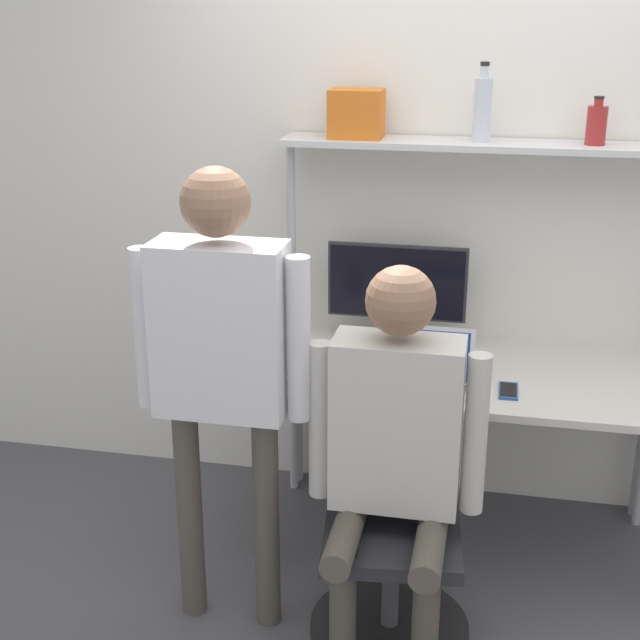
# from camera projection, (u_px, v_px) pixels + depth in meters

# --- Properties ---
(ground_plane) EXTENTS (12.00, 12.00, 0.00)m
(ground_plane) POSITION_uv_depth(u_px,v_px,m) (448.00, 592.00, 3.40)
(ground_plane) COLOR #4C4C51
(wall_back) EXTENTS (8.00, 0.06, 2.70)m
(wall_back) POSITION_uv_depth(u_px,v_px,m) (478.00, 200.00, 3.70)
(wall_back) COLOR silver
(wall_back) RESTS_ON ground_plane
(desk) EXTENTS (1.64, 0.76, 0.75)m
(desk) POSITION_uv_depth(u_px,v_px,m) (464.00, 388.00, 3.54)
(desk) COLOR beige
(desk) RESTS_ON ground_plane
(shelf_unit) EXTENTS (1.56, 0.26, 1.61)m
(shelf_unit) POSITION_uv_depth(u_px,v_px,m) (477.00, 204.00, 3.53)
(shelf_unit) COLOR silver
(shelf_unit) RESTS_ON ground_plane
(monitor) EXTENTS (0.58, 0.18, 0.43)m
(monitor) POSITION_uv_depth(u_px,v_px,m) (397.00, 288.00, 3.71)
(monitor) COLOR #333338
(monitor) RESTS_ON desk
(laptop) EXTENTS (0.32, 0.22, 0.21)m
(laptop) POSITION_uv_depth(u_px,v_px,m) (431.00, 370.00, 3.37)
(laptop) COLOR #BCBCC1
(laptop) RESTS_ON desk
(cell_phone) EXTENTS (0.07, 0.15, 0.01)m
(cell_phone) POSITION_uv_depth(u_px,v_px,m) (508.00, 391.00, 3.32)
(cell_phone) COLOR #264C8C
(cell_phone) RESTS_ON desk
(office_chair) EXTENTS (0.56, 0.56, 0.89)m
(office_chair) POSITION_uv_depth(u_px,v_px,m) (391.00, 565.00, 3.11)
(office_chair) COLOR black
(office_chair) RESTS_ON ground_plane
(person_seated) EXTENTS (0.59, 0.47, 1.36)m
(person_seated) POSITION_uv_depth(u_px,v_px,m) (395.00, 435.00, 2.89)
(person_seated) COLOR #4C473D
(person_seated) RESTS_ON ground_plane
(person_standing) EXTENTS (0.60, 0.22, 1.65)m
(person_standing) POSITION_uv_depth(u_px,v_px,m) (221.00, 347.00, 2.92)
(person_standing) COLOR #4C473D
(person_standing) RESTS_ON ground_plane
(bottle_red) EXTENTS (0.08, 0.08, 0.18)m
(bottle_red) POSITION_uv_depth(u_px,v_px,m) (597.00, 124.00, 3.34)
(bottle_red) COLOR maroon
(bottle_red) RESTS_ON shelf_unit
(bottle_clear) EXTENTS (0.07, 0.07, 0.30)m
(bottle_clear) POSITION_uv_depth(u_px,v_px,m) (483.00, 108.00, 3.41)
(bottle_clear) COLOR silver
(bottle_clear) RESTS_ON shelf_unit
(storage_box) EXTENTS (0.21, 0.16, 0.19)m
(storage_box) POSITION_uv_depth(u_px,v_px,m) (357.00, 114.00, 3.51)
(storage_box) COLOR #D1661E
(storage_box) RESTS_ON shelf_unit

